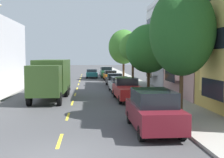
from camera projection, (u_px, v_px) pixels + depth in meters
ground_plane at (79, 82)px, 40.09m from camera, size 160.00×160.00×0.00m
sidewalk_left at (22, 83)px, 37.52m from camera, size 3.20×120.00×0.14m
sidewalk_right at (133, 83)px, 38.67m from camera, size 3.20×120.00×0.14m
lane_centerline_dashes at (78, 86)px, 34.62m from camera, size 0.14×47.20×0.01m
townhouse_third_dove_grey at (198, 46)px, 34.10m from camera, size 11.03×8.45×9.66m
street_tree_nearest at (182, 31)px, 16.40m from camera, size 3.64×3.64×7.21m
street_tree_second at (149, 49)px, 25.40m from camera, size 3.96×3.96×6.09m
street_tree_third at (133, 47)px, 34.32m from camera, size 3.16×3.16×6.02m
street_tree_farthest at (124, 47)px, 43.24m from camera, size 4.40×4.40×7.25m
delivery_box_truck at (51, 77)px, 24.01m from camera, size 2.65×7.91×3.20m
parked_hatchback_white at (105, 71)px, 54.53m from camera, size 1.76×4.01×1.50m
parked_suv_burgundy at (153, 110)px, 13.81m from camera, size 1.98×4.81×1.93m
parked_pickup_red at (128, 90)px, 23.67m from camera, size 2.13×5.35×1.73m
parked_suv_charcoal at (53, 72)px, 46.62m from camera, size 2.02×4.83×1.93m
parked_wagon_silver at (120, 84)px, 28.92m from camera, size 1.93×4.74×1.50m
parked_hatchback_black at (114, 80)px, 34.94m from camera, size 1.86×4.05×1.50m
parked_sedan_orange at (110, 75)px, 43.50m from camera, size 1.91×4.54×1.43m
parked_pickup_forest at (107, 72)px, 49.36m from camera, size 2.01×5.31×1.73m
moving_teal_sedan at (92, 73)px, 48.23m from camera, size 1.80×4.50×1.43m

